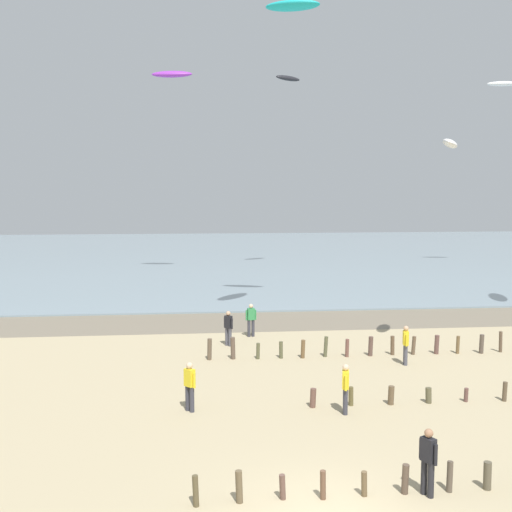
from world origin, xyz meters
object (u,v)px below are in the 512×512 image
person_nearest_camera (406,344)px  person_far_down_beach (251,319)px  person_by_waterline (228,327)px  kite_aloft_7 (172,74)px  kite_aloft_0 (293,6)px  kite_aloft_4 (503,84)px  kite_aloft_6 (288,78)px  kite_aloft_1 (450,144)px  person_left_flank (190,385)px  person_right_flank (428,460)px  person_mid_beach (345,387)px

person_nearest_camera → person_far_down_beach: (-6.16, 5.89, 0.00)m
person_nearest_camera → person_by_waterline: same height
kite_aloft_7 → kite_aloft_0: bearing=123.7°
person_far_down_beach → person_nearest_camera: bearing=-43.7°
kite_aloft_4 → kite_aloft_6: bearing=8.9°
person_by_waterline → kite_aloft_0: bearing=61.2°
kite_aloft_6 → person_nearest_camera: bearing=-121.6°
kite_aloft_1 → kite_aloft_6: bearing=-149.8°
person_far_down_beach → kite_aloft_0: kite_aloft_0 is taller
kite_aloft_1 → kite_aloft_4: size_ratio=0.73×
person_left_flank → person_right_flank: 8.82m
person_nearest_camera → person_far_down_beach: bearing=136.3°
person_mid_beach → kite_aloft_4: bearing=57.3°
person_by_waterline → person_right_flank: size_ratio=1.00×
person_right_flank → kite_aloft_4: kite_aloft_4 is taller
person_by_waterline → person_right_flank: bearing=-75.4°
person_far_down_beach → kite_aloft_7: size_ratio=0.50×
person_right_flank → kite_aloft_7: bearing=100.5°
person_far_down_beach → kite_aloft_6: kite_aloft_6 is taller
person_mid_beach → person_left_flank: same height
person_mid_beach → kite_aloft_1: size_ratio=0.81×
kite_aloft_1 → kite_aloft_6: kite_aloft_6 is taller
person_mid_beach → person_by_waterline: same height
person_nearest_camera → kite_aloft_1: (2.35, 1.55, 8.67)m
person_by_waterline → kite_aloft_7: bearing=97.7°
person_left_flank → kite_aloft_7: kite_aloft_7 is taller
person_by_waterline → person_far_down_beach: same height
person_mid_beach → kite_aloft_1: kite_aloft_1 is taller
kite_aloft_1 → kite_aloft_6: (-2.81, 29.99, 7.95)m
person_left_flank → kite_aloft_6: size_ratio=0.63×
person_nearest_camera → kite_aloft_7: size_ratio=0.50×
person_mid_beach → person_by_waterline: bearing=109.4°
person_by_waterline → person_left_flank: 9.12m
person_nearest_camera → kite_aloft_6: bearing=90.8°
person_by_waterline → kite_aloft_6: 32.86m
kite_aloft_1 → person_right_flank: bearing=1.1°
person_nearest_camera → kite_aloft_1: size_ratio=0.81×
person_far_down_beach → person_by_waterline: bearing=-124.8°
person_nearest_camera → person_left_flank: (-9.25, -4.87, 0.00)m
person_nearest_camera → person_far_down_beach: same height
person_nearest_camera → kite_aloft_1: 9.11m
person_mid_beach → kite_aloft_1: (6.37, 7.17, 8.67)m
kite_aloft_1 → person_nearest_camera: bearing=-31.6°
person_nearest_camera → kite_aloft_7: (-10.72, 28.35, 16.22)m
person_nearest_camera → kite_aloft_4: 40.43m
person_left_flank → kite_aloft_7: size_ratio=0.50×
person_far_down_beach → kite_aloft_6: bearing=77.5°
person_mid_beach → person_far_down_beach: size_ratio=1.00×
person_far_down_beach → kite_aloft_1: bearing=-27.0°
person_nearest_camera → person_by_waterline: (-7.43, 4.07, 0.00)m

